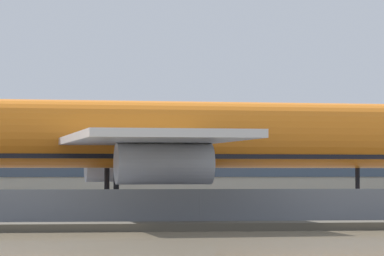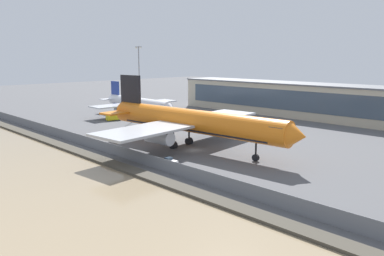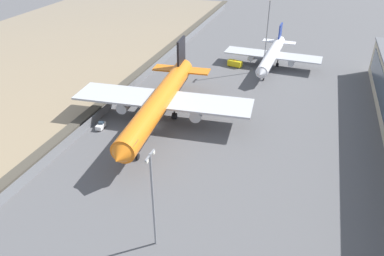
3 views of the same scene
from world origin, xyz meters
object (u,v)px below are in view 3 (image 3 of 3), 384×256
(cargo_jet_orange, at_px, (161,101))
(ops_van, at_px, (235,63))
(apron_light_mast_apron_west, at_px, (153,196))
(apron_light_mast_apron_east, at_px, (267,32))
(passenger_jet_white, at_px, (272,55))
(baggage_tug, at_px, (101,126))

(cargo_jet_orange, distance_m, ops_van, 48.46)
(apron_light_mast_apron_west, distance_m, apron_light_mast_apron_east, 86.54)
(passenger_jet_white, height_order, baggage_tug, passenger_jet_white)
(cargo_jet_orange, xyz_separation_m, baggage_tug, (8.30, -13.79, -5.64))
(passenger_jet_white, relative_size, ops_van, 7.39)
(baggage_tug, distance_m, apron_light_mast_apron_west, 44.24)
(apron_light_mast_apron_west, xyz_separation_m, apron_light_mast_apron_east, (-86.34, 4.91, 3.45))
(passenger_jet_white, relative_size, baggage_tug, 12.38)
(baggage_tug, height_order, apron_light_mast_apron_east, apron_light_mast_apron_east)
(baggage_tug, bearing_deg, apron_light_mast_apron_west, 42.52)
(ops_van, distance_m, apron_light_mast_apron_west, 88.02)
(apron_light_mast_apron_east, bearing_deg, ops_van, -95.31)
(baggage_tug, height_order, apron_light_mast_apron_west, apron_light_mast_apron_west)
(apron_light_mast_apron_west, bearing_deg, cargo_jet_orange, -159.02)
(ops_van, height_order, apron_light_mast_apron_west, apron_light_mast_apron_west)
(baggage_tug, distance_m, apron_light_mast_apron_east, 65.64)
(passenger_jet_white, bearing_deg, ops_van, -74.77)
(passenger_jet_white, xyz_separation_m, apron_light_mast_apron_east, (4.48, -2.04, 9.35))
(apron_light_mast_apron_west, relative_size, apron_light_mast_apron_east, 0.73)
(cargo_jet_orange, height_order, passenger_jet_white, cargo_jet_orange)
(ops_van, xyz_separation_m, apron_light_mast_apron_east, (1.00, 10.75, 12.72))
(passenger_jet_white, distance_m, apron_light_mast_apron_west, 91.27)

